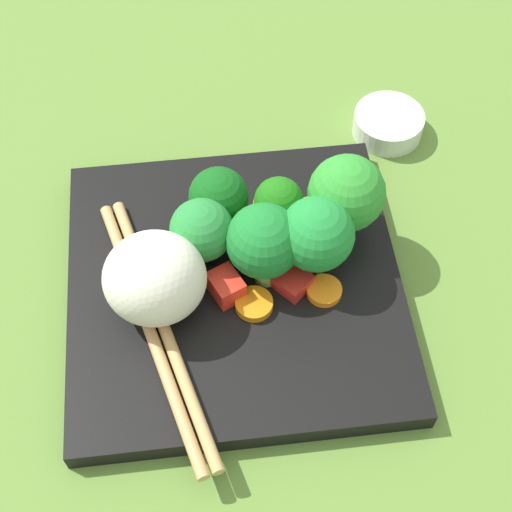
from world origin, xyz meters
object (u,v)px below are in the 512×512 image
object	(u,v)px
rice_mound	(155,278)
carrot_slice_1	(324,291)
broccoli_floret_3	(219,198)
sauce_cup	(388,124)
square_plate	(235,286)
chopstick_pair	(156,327)

from	to	relation	value
rice_mound	carrot_slice_1	bearing A→B (deg)	88.75
broccoli_floret_3	sauce_cup	bearing A→B (deg)	123.00
square_plate	sauce_cup	xyz separation A→B (cm)	(-15.33, 14.83, 0.13)
broccoli_floret_3	carrot_slice_1	distance (cm)	10.49
square_plate	chopstick_pair	world-z (taller)	chopstick_pair
square_plate	chopstick_pair	xyz separation A→B (cm)	(3.65, -5.90, 1.35)
rice_mound	chopstick_pair	distance (cm)	3.71
square_plate	broccoli_floret_3	world-z (taller)	broccoli_floret_3
carrot_slice_1	chopstick_pair	bearing A→B (deg)	-81.43
rice_mound	chopstick_pair	bearing A→B (deg)	-7.79
rice_mound	sauce_cup	distance (cm)	26.82
chopstick_pair	rice_mound	bearing A→B (deg)	156.06
broccoli_floret_3	sauce_cup	xyz separation A→B (cm)	(-10.06, 15.50, -4.13)
square_plate	carrot_slice_1	bearing A→B (deg)	74.61
sauce_cup	carrot_slice_1	bearing A→B (deg)	-26.01
broccoli_floret_3	sauce_cup	distance (cm)	18.93
square_plate	sauce_cup	size ratio (longest dim) A/B	4.04
square_plate	rice_mound	xyz separation A→B (cm)	(1.52, -5.61, 4.37)
carrot_slice_1	sauce_cup	bearing A→B (deg)	153.99
rice_mound	chopstick_pair	size ratio (longest dim) A/B	0.32
rice_mound	sauce_cup	xyz separation A→B (cm)	(-16.84, 20.44, -4.25)
carrot_slice_1	chopstick_pair	world-z (taller)	chopstick_pair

